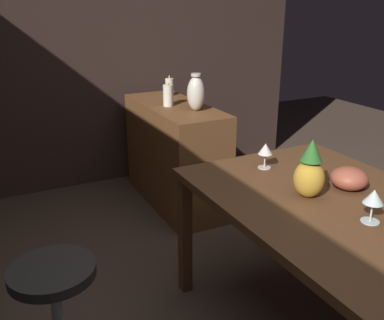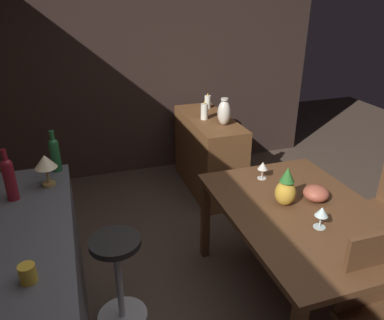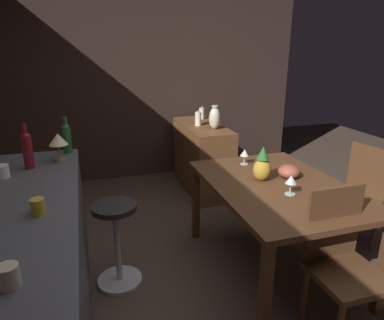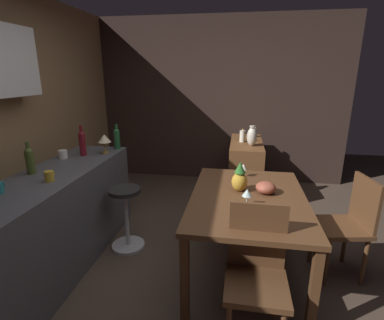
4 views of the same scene
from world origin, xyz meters
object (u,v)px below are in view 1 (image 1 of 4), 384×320
(wine_glass_right, at_px, (374,198))
(pillar_candle_tall, at_px, (168,95))
(fruit_bowl, at_px, (349,178))
(pineapple_centerpiece, at_px, (310,173))
(wine_glass_left, at_px, (265,150))
(sideboard_cabinet, at_px, (175,155))
(pillar_candle_short, at_px, (169,87))
(dining_table, at_px, (336,218))
(vase_ceramic_ivory, at_px, (196,93))

(wine_glass_right, relative_size, pillar_candle_tall, 0.75)
(fruit_bowl, bearing_deg, pineapple_centerpiece, 85.06)
(wine_glass_right, distance_m, fruit_bowl, 0.33)
(wine_glass_left, bearing_deg, sideboard_cabinet, -2.34)
(wine_glass_left, relative_size, pillar_candle_short, 0.80)
(sideboard_cabinet, relative_size, pineapple_centerpiece, 4.09)
(wine_glass_left, height_order, fruit_bowl, wine_glass_left)
(sideboard_cabinet, distance_m, fruit_bowl, 1.70)
(pineapple_centerpiece, bearing_deg, dining_table, -143.55)
(wine_glass_left, bearing_deg, fruit_bowl, -154.27)
(dining_table, height_order, pineapple_centerpiece, pineapple_centerpiece)
(fruit_bowl, bearing_deg, wine_glass_right, 149.33)
(dining_table, height_order, fruit_bowl, fruit_bowl)
(wine_glass_right, height_order, pillar_candle_short, pillar_candle_short)
(pillar_candle_tall, bearing_deg, pineapple_centerpiece, 179.16)
(wine_glass_right, xyz_separation_m, pineapple_centerpiece, (0.30, 0.06, 0.01))
(wine_glass_left, relative_size, wine_glass_right, 0.97)
(dining_table, relative_size, wine_glass_right, 10.01)
(dining_table, relative_size, pillar_candle_short, 8.24)
(sideboard_cabinet, distance_m, wine_glass_right, 1.98)
(pineapple_centerpiece, bearing_deg, vase_ceramic_ivory, -5.95)
(pillar_candle_tall, relative_size, pillar_candle_short, 1.10)
(fruit_bowl, distance_m, vase_ceramic_ivory, 1.41)
(sideboard_cabinet, xyz_separation_m, wine_glass_left, (-1.25, 0.05, 0.43))
(pineapple_centerpiece, height_order, vase_ceramic_ivory, vase_ceramic_ivory)
(pillar_candle_short, relative_size, vase_ceramic_ivory, 0.63)
(dining_table, xyz_separation_m, fruit_bowl, (0.09, -0.15, 0.13))
(pillar_candle_tall, height_order, pillar_candle_short, pillar_candle_tall)
(fruit_bowl, relative_size, pillar_candle_short, 1.02)
(fruit_bowl, xyz_separation_m, pillar_candle_short, (1.98, 0.03, 0.10))
(sideboard_cabinet, height_order, pineapple_centerpiece, pineapple_centerpiece)
(dining_table, distance_m, fruit_bowl, 0.22)
(fruit_bowl, relative_size, vase_ceramic_ivory, 0.64)
(wine_glass_left, relative_size, fruit_bowl, 0.78)
(wine_glass_left, bearing_deg, pineapple_centerpiece, 174.67)
(pillar_candle_short, bearing_deg, pineapple_centerpiece, 174.41)
(pineapple_centerpiece, height_order, fruit_bowl, pineapple_centerpiece)
(wine_glass_right, distance_m, pineapple_centerpiece, 0.31)
(dining_table, relative_size, fruit_bowl, 8.11)
(pillar_candle_short, height_order, vase_ceramic_ivory, vase_ceramic_ivory)
(wine_glass_right, bearing_deg, pillar_candle_tall, 1.12)
(wine_glass_left, xyz_separation_m, wine_glass_right, (-0.68, -0.03, 0.00))
(fruit_bowl, bearing_deg, sideboard_cabinet, 4.86)
(dining_table, distance_m, sideboard_cabinet, 1.76)
(wine_glass_right, bearing_deg, sideboard_cabinet, -0.76)
(fruit_bowl, bearing_deg, pillar_candle_short, 1.00)
(wine_glass_right, height_order, pillar_candle_tall, pillar_candle_tall)
(pillar_candle_tall, distance_m, pillar_candle_short, 0.39)
(pillar_candle_tall, bearing_deg, wine_glass_right, -178.88)
(pillar_candle_tall, bearing_deg, sideboard_cabinet, -71.44)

